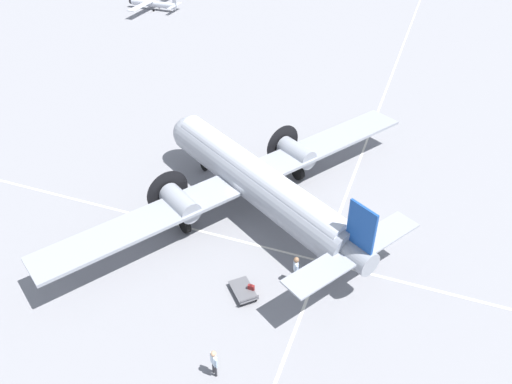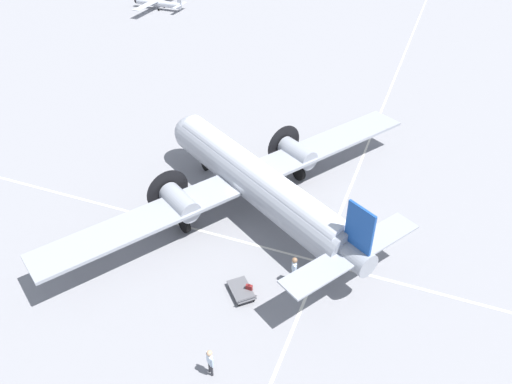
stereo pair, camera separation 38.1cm
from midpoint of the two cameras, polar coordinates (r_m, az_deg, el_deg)
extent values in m
plane|color=gray|center=(32.34, -0.34, -2.29)|extent=(300.00, 300.00, 0.00)
cube|color=silver|center=(30.24, -2.34, -5.57)|extent=(120.00, 0.16, 0.01)
cube|color=silver|center=(31.31, 8.47, -4.29)|extent=(0.16, 120.00, 0.01)
cylinder|color=#9399A3|center=(30.94, -0.35, 1.09)|extent=(14.64, 10.34, 2.46)
cylinder|color=silver|center=(30.56, -0.36, 2.13)|extent=(13.60, 9.31, 1.72)
sphere|color=#9399A3|center=(36.52, -7.93, 6.69)|extent=(2.34, 2.34, 2.34)
cylinder|color=#9399A3|center=(26.45, 10.13, -6.47)|extent=(3.31, 2.76, 1.35)
cube|color=#194799|center=(25.06, 11.48, -4.26)|extent=(1.54, 1.02, 2.83)
cube|color=#9399A3|center=(26.19, 10.76, -6.71)|extent=(5.89, 8.22, 0.10)
cube|color=#9399A3|center=(31.87, -1.61, 1.58)|extent=(16.45, 24.49, 0.20)
cylinder|color=#9399A3|center=(30.10, -9.02, -1.27)|extent=(2.99, 2.56, 1.35)
cylinder|color=black|center=(31.17, -10.39, 0.04)|extent=(1.53, 2.44, 2.84)
sphere|color=black|center=(31.26, -10.51, 0.16)|extent=(0.47, 0.47, 0.47)
cylinder|color=#9399A3|center=(34.50, 4.34, 4.49)|extent=(2.99, 2.56, 1.35)
cylinder|color=black|center=(35.44, 2.76, 5.49)|extent=(1.53, 2.44, 2.84)
sphere|color=black|center=(35.53, 2.62, 5.58)|extent=(0.47, 0.47, 0.47)
cylinder|color=#4C4C51|center=(30.53, -8.59, -3.02)|extent=(0.18, 0.18, 0.95)
cylinder|color=black|center=(30.83, -8.51, -3.71)|extent=(1.09, 0.83, 1.10)
cylinder|color=#4C4C51|center=(34.88, 4.55, 2.89)|extent=(0.18, 0.18, 0.95)
cylinder|color=black|center=(35.15, 4.51, 2.24)|extent=(1.09, 0.83, 1.10)
cylinder|color=#4C4C51|center=(36.03, -6.30, 3.51)|extent=(0.14, 0.14, 0.87)
cylinder|color=black|center=(36.27, -6.25, 2.93)|extent=(0.69, 0.52, 0.70)
cylinder|color=#2D2D33|center=(24.06, -5.37, -19.28)|extent=(0.11, 0.11, 0.78)
cylinder|color=#2D2D33|center=(23.94, -5.10, -19.66)|extent=(0.11, 0.11, 0.78)
cube|color=silver|center=(23.44, -5.33, -18.53)|extent=(0.41, 0.37, 0.59)
sphere|color=tan|center=(23.09, -5.39, -17.92)|extent=(0.26, 0.26, 0.26)
cylinder|color=silver|center=(23.59, -5.60, -18.17)|extent=(0.09, 0.09, 0.56)
cylinder|color=silver|center=(23.34, -5.04, -18.97)|extent=(0.09, 0.09, 0.56)
cube|color=black|center=(23.40, -5.12, -18.33)|extent=(0.04, 0.04, 0.37)
cylinder|color=#2D2D33|center=(27.41, 4.16, -9.84)|extent=(0.13, 0.13, 0.90)
cylinder|color=#2D2D33|center=(27.59, 4.07, -9.45)|extent=(0.13, 0.13, 0.90)
cube|color=silver|center=(26.94, 4.19, -8.48)|extent=(0.38, 0.48, 0.67)
sphere|color=#8C6647|center=(26.60, 4.23, -7.73)|extent=(0.30, 0.30, 0.30)
cylinder|color=silver|center=(26.78, 4.28, -8.93)|extent=(0.10, 0.10, 0.64)
cylinder|color=silver|center=(27.16, 4.09, -8.14)|extent=(0.10, 0.10, 0.64)
cube|color=maroon|center=(27.02, -0.98, -11.07)|extent=(0.35, 0.17, 0.60)
cube|color=#551515|center=(26.77, -0.98, -10.58)|extent=(0.13, 0.12, 0.02)
cube|color=#56565B|center=(27.00, -1.88, -11.13)|extent=(1.99, 2.01, 0.04)
cube|color=#56565B|center=(26.28, -1.18, -12.05)|extent=(0.79, 0.75, 0.04)
cylinder|color=#56565B|center=(26.25, -2.20, -12.53)|extent=(0.04, 0.04, 0.22)
cylinder|color=#56565B|center=(26.49, -0.16, -11.90)|extent=(0.04, 0.04, 0.22)
cylinder|color=black|center=(27.45, -3.24, -10.65)|extent=(0.24, 0.24, 0.28)
cylinder|color=black|center=(27.65, -1.58, -10.15)|extent=(0.24, 0.24, 0.28)
cylinder|color=black|center=(26.59, -2.18, -12.62)|extent=(0.24, 0.24, 0.28)
cylinder|color=black|center=(26.80, -0.47, -12.09)|extent=(0.24, 0.24, 0.28)
cylinder|color=#B7BCC6|center=(73.51, -11.79, 20.30)|extent=(6.68, 0.93, 0.81)
sphere|color=black|center=(75.39, -14.19, 20.38)|extent=(0.73, 0.73, 0.73)
cube|color=#B7BCC6|center=(73.61, -12.09, 20.59)|extent=(1.21, 10.01, 0.08)
cube|color=#B7BCC6|center=(71.69, -9.48, 20.69)|extent=(0.59, 0.07, 1.06)
cube|color=#B7BCC6|center=(71.83, -9.44, 20.28)|extent=(0.57, 3.27, 0.04)
cylinder|color=black|center=(74.94, -13.37, 19.91)|extent=(0.28, 0.08, 0.28)
cylinder|color=#4C4C51|center=(74.91, -13.38, 19.99)|extent=(0.06, 0.06, 0.21)
cylinder|color=black|center=(72.89, -11.78, 19.66)|extent=(0.28, 0.08, 0.28)
cylinder|color=#4C4C51|center=(72.86, -11.79, 19.74)|extent=(0.06, 0.06, 0.21)
cylinder|color=black|center=(74.09, -11.15, 20.00)|extent=(0.28, 0.08, 0.28)
cylinder|color=#4C4C51|center=(74.06, -11.16, 20.08)|extent=(0.06, 0.06, 0.21)
camera|label=1|loc=(0.19, -90.35, -0.26)|focal=35.00mm
camera|label=2|loc=(0.19, 89.65, 0.26)|focal=35.00mm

